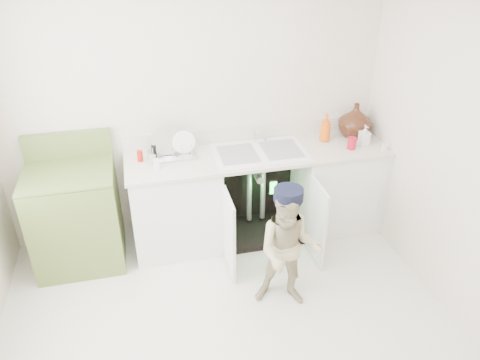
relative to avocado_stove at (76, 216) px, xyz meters
name	(u,v)px	position (x,y,z in m)	size (l,w,h in m)	color
ground	(230,332)	(1.13, -1.18, -0.48)	(3.50, 3.50, 0.00)	beige
room_shell	(228,194)	(1.13, -1.18, 0.77)	(6.00, 5.50, 1.26)	beige
counter_run	(262,191)	(1.72, 0.03, 0.00)	(2.44, 1.02, 1.23)	silver
avocado_stove	(76,216)	(0.00, 0.00, 0.00)	(0.75, 0.65, 1.16)	olive
repair_worker	(289,249)	(1.66, -0.95, 0.06)	(0.61, 0.91, 1.07)	#C9BC90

